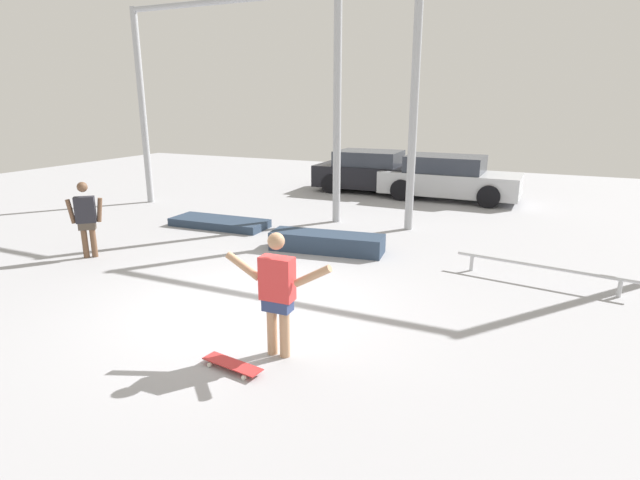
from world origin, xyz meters
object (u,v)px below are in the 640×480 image
skateboarder (277,290)px  parked_car_silver (448,178)px  skateboard (232,364)px  parked_car_black (372,172)px  bystander (86,217)px  grind_rail (541,268)px  grind_box (327,242)px  manual_pad (219,223)px

skateboarder → parked_car_silver: size_ratio=0.37×
skateboard → parked_car_black: size_ratio=0.21×
parked_car_black → bystander: 10.13m
parked_car_black → grind_rail: bearing=-54.2°
bystander → grind_rail: bearing=154.0°
grind_box → grind_rail: grind_box is taller
skateboard → parked_car_black: bearing=109.5°
grind_rail → bystander: 8.77m
grind_rail → parked_car_black: size_ratio=0.74×
manual_pad → parked_car_black: (1.86, 6.50, 0.59)m
skateboarder → grind_box: 4.62m
parked_car_silver → skateboard: bearing=-90.5°
grind_rail → bystander: (-8.46, -2.23, 0.58)m
grind_rail → skateboarder: bearing=-124.9°
skateboarder → skateboard: (-0.33, -0.54, -0.82)m
grind_box → parked_car_silver: parked_car_silver is taller
grind_rail → manual_pad: bearing=172.3°
bystander → manual_pad: bearing=-145.8°
grind_box → parked_car_silver: size_ratio=0.55×
parked_car_silver → bystander: (-5.46, -9.45, 0.17)m
skateboard → bystander: bystander is taller
parked_car_black → parked_car_silver: bearing=-7.7°
parked_car_silver → bystander: size_ratio=2.81×
skateboarder → bystander: bearing=158.8°
grind_box → bystander: bearing=-150.5°
skateboarder → manual_pad: bearing=130.2°
skateboarder → skateboard: skateboarder is taller
grind_box → grind_rail: 4.21m
parked_car_black → bystander: bearing=-107.1°
skateboarder → skateboard: 1.04m
skateboard → manual_pad: size_ratio=0.33×
skateboard → grind_rail: (3.26, 4.74, 0.21)m
bystander → grind_box: bearing=168.8°
grind_box → grind_rail: (4.21, -0.18, 0.08)m
grind_box → parked_car_black: 7.52m
skateboarder → parked_car_black: size_ratio=0.40×
parked_car_silver → bystander: bearing=-119.3°
bystander → skateboarder: bearing=119.6°
manual_pad → grind_rail: 7.66m
skateboarder → parked_car_silver: skateboarder is taller
skateboard → parked_car_black: (-2.46, 12.27, 0.63)m
parked_car_black → skateboarder: bearing=-78.0°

